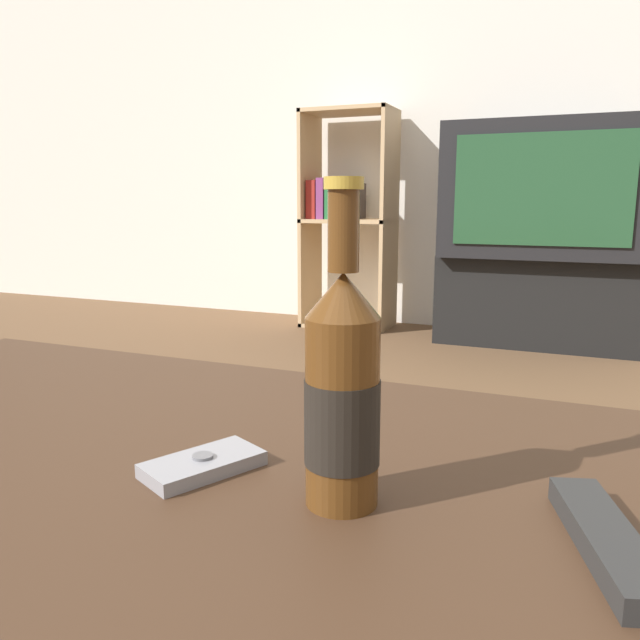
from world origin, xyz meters
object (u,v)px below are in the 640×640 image
(tv_stand, at_px, (538,300))
(television, at_px, (545,191))
(beer_bottle, at_px, (342,392))
(cell_phone, at_px, (203,464))
(remote_control, at_px, (607,540))
(bookshelf, at_px, (345,215))

(tv_stand, height_order, television, television)
(television, xyz_separation_m, beer_bottle, (-0.01, -2.68, -0.21))
(tv_stand, height_order, beer_bottle, beer_bottle)
(cell_phone, bearing_deg, remote_control, 25.33)
(bookshelf, height_order, remote_control, bookshelf)
(beer_bottle, height_order, remote_control, beer_bottle)
(tv_stand, xyz_separation_m, remote_control, (0.20, -2.68, 0.22))
(tv_stand, xyz_separation_m, television, (0.00, -0.00, 0.52))
(tv_stand, distance_m, remote_control, 2.69)
(tv_stand, distance_m, television, 0.52)
(bookshelf, distance_m, cell_phone, 2.87)
(beer_bottle, bearing_deg, bookshelf, 110.26)
(television, relative_size, beer_bottle, 3.19)
(bookshelf, height_order, cell_phone, bookshelf)
(cell_phone, xyz_separation_m, remote_control, (0.36, -0.01, 0.00))
(tv_stand, bearing_deg, beer_bottle, -90.24)
(remote_control, bearing_deg, television, 77.08)
(television, bearing_deg, remote_control, -85.68)
(tv_stand, relative_size, television, 1.04)
(bookshelf, height_order, beer_bottle, bookshelf)
(television, relative_size, bookshelf, 0.77)
(bookshelf, xyz_separation_m, remote_control, (1.22, -2.74, -0.18))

